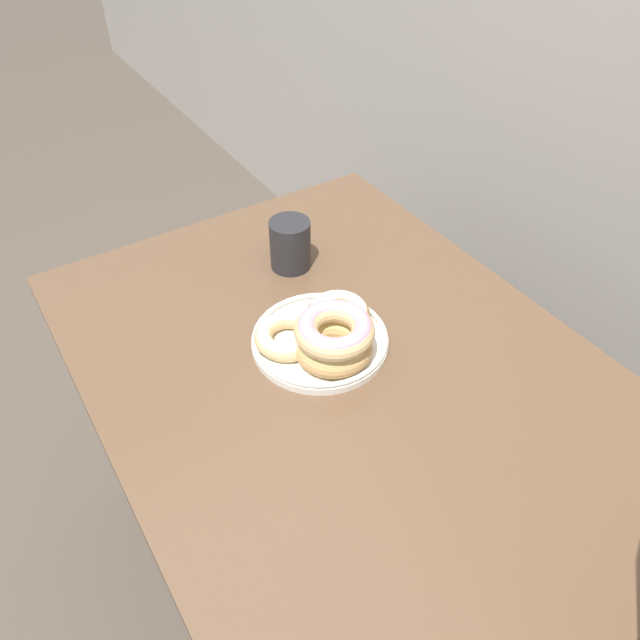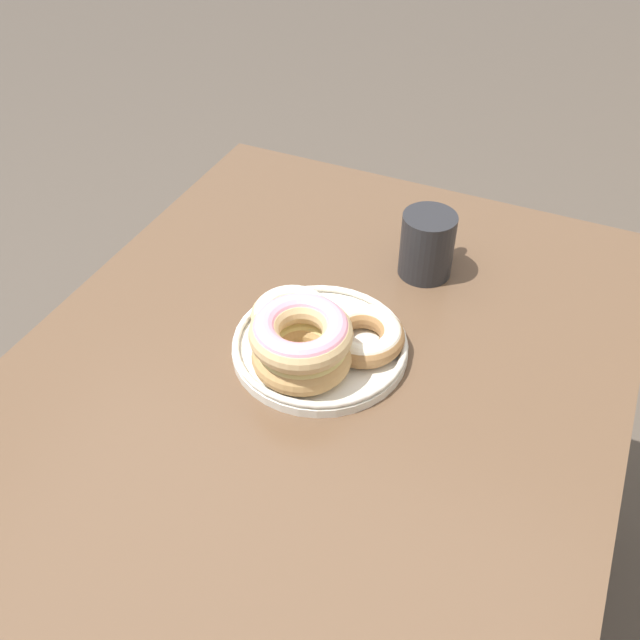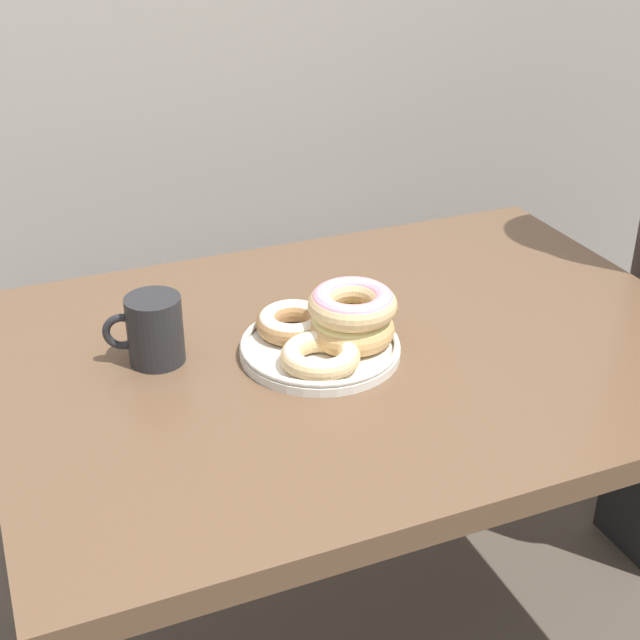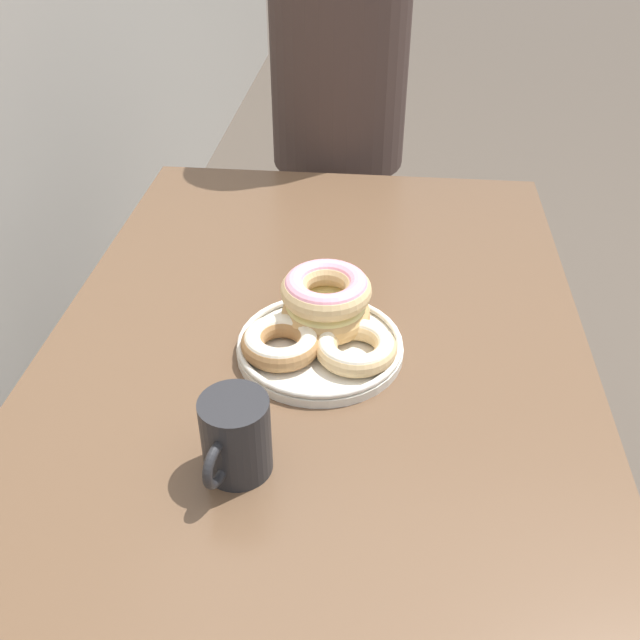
% 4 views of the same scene
% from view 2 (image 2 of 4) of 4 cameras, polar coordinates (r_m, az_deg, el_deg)
% --- Properties ---
extents(ground_plane, '(14.00, 14.00, 0.00)m').
position_cam_2_polar(ground_plane, '(1.67, -12.46, -18.34)').
color(ground_plane, '#4C4238').
extents(dining_table, '(1.14, 0.83, 0.71)m').
position_cam_2_polar(dining_table, '(1.02, -1.27, -8.19)').
color(dining_table, brown).
rests_on(dining_table, ground_plane).
extents(donut_plate, '(0.26, 0.27, 0.10)m').
position_cam_2_polar(donut_plate, '(0.98, -0.50, -1.46)').
color(donut_plate, silver).
rests_on(donut_plate, dining_table).
extents(coffee_mug, '(0.12, 0.09, 0.11)m').
position_cam_2_polar(coffee_mug, '(1.14, 8.63, 6.06)').
color(coffee_mug, '#232326').
rests_on(coffee_mug, dining_table).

